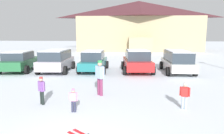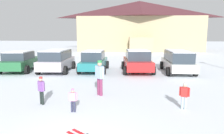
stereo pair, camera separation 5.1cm
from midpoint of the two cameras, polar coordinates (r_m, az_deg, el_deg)
name	(u,v)px [view 1 (the left image)]	position (r m, az deg, el deg)	size (l,w,h in m)	color
ski_lodge	(138,26)	(36.35, 7.51, 11.62)	(21.46, 10.54, 8.58)	tan
parked_green_coupe	(20,61)	(17.18, -24.97, 1.57)	(2.55, 4.27, 1.57)	#28683C
parked_silver_wagon	(56,60)	(15.95, -15.73, 1.95)	(2.38, 4.13, 1.70)	#C2B6C1
parked_teal_hatchback	(94,61)	(15.61, -5.35, 1.77)	(2.15, 4.21, 1.63)	#207375
parked_red_sedan	(137,61)	(15.35, 7.07, 1.74)	(2.54, 4.18, 1.71)	red
parked_white_suv	(177,61)	(15.79, 18.05, 1.72)	(2.11, 4.45, 1.67)	silver
skier_child_in_red_jacket	(185,94)	(8.19, 19.88, -7.39)	(0.36, 0.24, 1.05)	#A4B9CF
skier_child_in_purple_jacket	(42,89)	(8.71, -19.63, -5.93)	(0.36, 0.30, 1.16)	black
skier_child_in_pink_snowsuit	(73,99)	(7.60, -11.15, -8.98)	(0.33, 0.15, 0.89)	#2F324D
skier_adult_in_blue_parka	(100,76)	(9.39, -3.63, -2.52)	(0.47, 0.47, 1.67)	#7E3155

